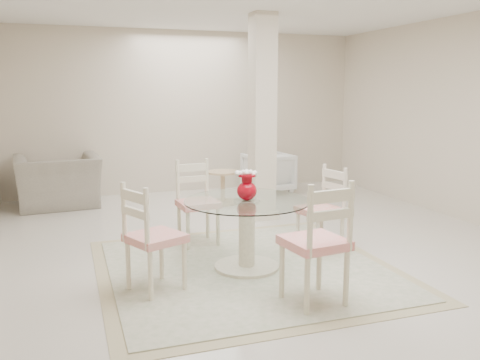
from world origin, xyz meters
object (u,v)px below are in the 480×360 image
object	(u,v)px
column	(262,118)
dining_chair_west	(148,230)
dining_chair_east	(325,203)
dining_chair_north	(196,196)
red_vase	(247,186)
dining_chair_south	(320,234)
dining_table	(247,235)
side_table	(223,189)
recliner_taupe	(58,181)
armchair_white	(268,173)

from	to	relation	value
column	dining_chair_west	xyz separation A→B (m)	(-1.86, -2.15, -0.79)
dining_chair_east	dining_chair_west	size ratio (longest dim) A/B	0.96
dining_chair_north	dining_chair_east	bearing A→B (deg)	-34.13
red_vase	dining_chair_south	size ratio (longest dim) A/B	0.25
dining_table	dining_chair_west	bearing A→B (deg)	-164.17
side_table	recliner_taupe	bearing A→B (deg)	165.78
armchair_white	red_vase	bearing A→B (deg)	59.87
dining_chair_north	armchair_white	size ratio (longest dim) A/B	1.41
dining_table	armchair_white	world-z (taller)	dining_table
dining_chair_north	dining_chair_west	world-z (taller)	dining_chair_west
side_table	dining_table	bearing A→B (deg)	-102.38
dining_chair_east	dining_table	bearing A→B (deg)	-87.16
column	dining_chair_south	size ratio (longest dim) A/B	2.37
dining_chair_east	dining_chair_south	xyz separation A→B (m)	(-0.72, -1.25, 0.07)
column	recliner_taupe	size ratio (longest dim) A/B	2.29
dining_chair_west	dining_chair_north	bearing A→B (deg)	-54.29
dining_chair_north	side_table	xyz separation A→B (m)	(0.88, 1.86, -0.32)
dining_chair_south	side_table	xyz separation A→B (m)	(0.36, 3.83, -0.37)
side_table	armchair_white	bearing A→B (deg)	31.75
dining_chair_east	dining_chair_south	bearing A→B (deg)	-42.13
column	red_vase	xyz separation A→B (m)	(-0.88, -1.87, -0.52)
dining_table	column	bearing A→B (deg)	64.73
dining_table	dining_chair_east	bearing A→B (deg)	15.02
recliner_taupe	dining_table	bearing A→B (deg)	112.04
red_vase	armchair_white	bearing A→B (deg)	64.94
dining_chair_east	dining_chair_north	xyz separation A→B (m)	(-1.24, 0.72, 0.02)
dining_table	dining_chair_east	xyz separation A→B (m)	(0.98, 0.26, 0.18)
column	armchair_white	size ratio (longest dim) A/B	3.65
dining_table	armchair_white	bearing A→B (deg)	64.96
column	dining_chair_west	distance (m)	2.95
column	dining_chair_north	distance (m)	1.65
dining_chair_north	side_table	bearing A→B (deg)	60.86
recliner_taupe	dining_chair_north	bearing A→B (deg)	116.41
red_vase	dining_chair_east	world-z (taller)	dining_chair_east
red_vase	armchair_white	xyz separation A→B (m)	(1.61, 3.45, -0.49)
dining_chair_west	dining_chair_south	xyz separation A→B (m)	(1.24, -0.71, 0.04)
recliner_taupe	armchair_white	distance (m)	3.36
column	dining_chair_east	distance (m)	1.80
red_vase	dining_chair_north	bearing A→B (deg)	104.52
dining_chair_west	side_table	world-z (taller)	dining_chair_west
red_vase	side_table	xyz separation A→B (m)	(0.62, 2.84, -0.59)
dining_table	red_vase	size ratio (longest dim) A/B	4.11
column	dining_chair_north	size ratio (longest dim) A/B	2.58
dining_chair_south	armchair_white	size ratio (longest dim) A/B	1.54
dining_chair_south	recliner_taupe	size ratio (longest dim) A/B	0.97
recliner_taupe	side_table	world-z (taller)	recliner_taupe
red_vase	dining_chair_south	world-z (taller)	dining_chair_south
dining_chair_west	red_vase	bearing A→B (deg)	-98.40
red_vase	dining_chair_west	xyz separation A→B (m)	(-0.98, -0.28, -0.27)
recliner_taupe	side_table	distance (m)	2.45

